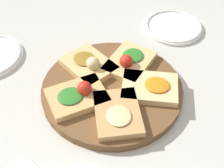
{
  "coord_description": "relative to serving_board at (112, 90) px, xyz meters",
  "views": [
    {
      "loc": [
        -0.27,
        -0.53,
        0.64
      ],
      "look_at": [
        0.0,
        0.0,
        0.03
      ],
      "focal_mm": 50.0,
      "sensor_mm": 36.0,
      "label": 1
    }
  ],
  "objects": [
    {
      "name": "plate_right",
      "position": [
        0.33,
        0.17,
        -0.0
      ],
      "size": [
        0.2,
        0.2,
        0.02
      ],
      "color": "white",
      "rests_on": "ground_plane"
    },
    {
      "name": "serving_board",
      "position": [
        0.0,
        0.0,
        0.0
      ],
      "size": [
        0.39,
        0.39,
        0.02
      ],
      "primitive_type": "cylinder",
      "color": "brown",
      "rests_on": "ground_plane"
    },
    {
      "name": "ground_plane",
      "position": [
        0.0,
        0.0,
        -0.01
      ],
      "size": [
        3.0,
        3.0,
        0.0
      ],
      "primitive_type": "plane",
      "color": "beige"
    },
    {
      "name": "focaccia_slice_1",
      "position": [
        -0.03,
        0.1,
        0.03
      ],
      "size": [
        0.14,
        0.17,
        0.05
      ],
      "color": "#DBB775",
      "rests_on": "serving_board"
    },
    {
      "name": "focaccia_slice_2",
      "position": [
        -0.1,
        0.0,
        0.03
      ],
      "size": [
        0.15,
        0.12,
        0.05
      ],
      "color": "tan",
      "rests_on": "serving_board"
    },
    {
      "name": "focaccia_slice_0",
      "position": [
        0.08,
        0.05,
        0.03
      ],
      "size": [
        0.18,
        0.17,
        0.05
      ],
      "color": "#DBB775",
      "rests_on": "serving_board"
    },
    {
      "name": "focaccia_slice_4",
      "position": [
        0.09,
        -0.06,
        0.02
      ],
      "size": [
        0.19,
        0.18,
        0.03
      ],
      "color": "#E5C689",
      "rests_on": "serving_board"
    },
    {
      "name": "focaccia_slice_3",
      "position": [
        -0.03,
        -0.1,
        0.02
      ],
      "size": [
        0.15,
        0.18,
        0.03
      ],
      "color": "tan",
      "rests_on": "serving_board"
    }
  ]
}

